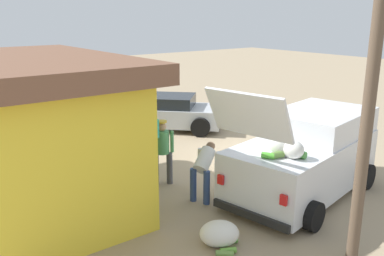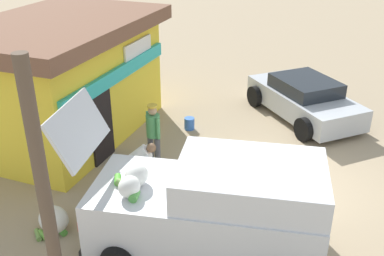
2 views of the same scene
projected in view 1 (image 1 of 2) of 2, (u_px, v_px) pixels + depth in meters
name	position (u px, v px, depth m)	size (l,w,h in m)	color
ground_plane	(249.00, 155.00, 12.63)	(60.00, 60.00, 0.00)	#9E896B
storefront_bar	(25.00, 132.00, 8.86)	(5.86, 3.98, 3.28)	yellow
delivery_van	(306.00, 155.00, 9.75)	(2.86, 4.87, 2.79)	silver
parked_sedan	(168.00, 112.00, 15.43)	(4.00, 3.98, 1.24)	#B2B7BC
vendor_standing	(162.00, 148.00, 10.27)	(0.47, 0.49, 1.63)	#4C4C51
customer_bending	(204.00, 167.00, 9.42)	(0.67, 0.74, 1.29)	navy
unloaded_banana_pile	(220.00, 234.00, 7.64)	(0.91, 0.92, 0.48)	silver
paint_bucket	(124.00, 154.00, 12.21)	(0.30, 0.30, 0.35)	blue
utility_pole	(365.00, 141.00, 6.65)	(0.20, 0.20, 4.33)	brown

